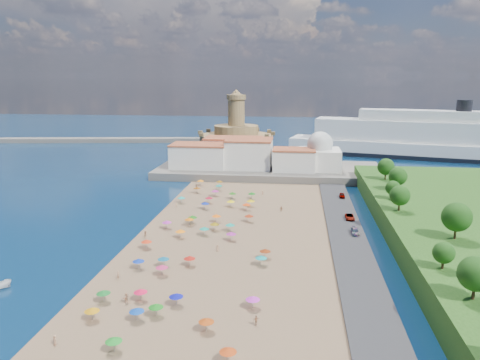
# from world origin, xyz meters

# --- Properties ---
(ground) EXTENTS (700.00, 700.00, 0.00)m
(ground) POSITION_xyz_m (0.00, 0.00, 0.00)
(ground) COLOR #071938
(ground) RESTS_ON ground
(terrace) EXTENTS (90.00, 36.00, 3.00)m
(terrace) POSITION_xyz_m (10.00, 73.00, 1.50)
(terrace) COLOR #59544C
(terrace) RESTS_ON ground
(jetty) EXTENTS (18.00, 70.00, 2.40)m
(jetty) POSITION_xyz_m (-12.00, 108.00, 1.20)
(jetty) COLOR #59544C
(jetty) RESTS_ON ground
(breakwater) EXTENTS (199.03, 34.77, 2.60)m
(breakwater) POSITION_xyz_m (-110.00, 153.00, 1.30)
(breakwater) COLOR #59544C
(breakwater) RESTS_ON ground
(waterfront_buildings) EXTENTS (57.00, 29.00, 11.00)m
(waterfront_buildings) POSITION_xyz_m (-3.05, 73.64, 7.88)
(waterfront_buildings) COLOR silver
(waterfront_buildings) RESTS_ON terrace
(domed_building) EXTENTS (16.00, 16.00, 15.00)m
(domed_building) POSITION_xyz_m (30.00, 71.00, 8.97)
(domed_building) COLOR silver
(domed_building) RESTS_ON terrace
(fortress) EXTENTS (40.00, 40.00, 32.40)m
(fortress) POSITION_xyz_m (-12.00, 138.00, 6.68)
(fortress) COLOR #A48652
(fortress) RESTS_ON ground
(cruise_ship) EXTENTS (130.31, 50.71, 28.29)m
(cruise_ship) POSITION_xyz_m (81.48, 121.67, 8.37)
(cruise_ship) COLOR black
(cruise_ship) RESTS_ON ground
(beach_parasols) EXTENTS (31.73, 116.07, 2.20)m
(beach_parasols) POSITION_xyz_m (-1.78, -8.35, 2.15)
(beach_parasols) COLOR gray
(beach_parasols) RESTS_ON beach
(beachgoers) EXTENTS (33.66, 99.02, 1.88)m
(beachgoers) POSITION_xyz_m (-2.39, -6.35, 1.12)
(beachgoers) COLOR tan
(beachgoers) RESTS_ON beach
(parked_cars) EXTENTS (2.35, 40.76, 1.43)m
(parked_cars) POSITION_xyz_m (36.00, 14.09, 1.40)
(parked_cars) COLOR gray
(parked_cars) RESTS_ON promenade
(hillside_trees) EXTENTS (13.34, 107.44, 7.79)m
(hillside_trees) POSITION_xyz_m (49.80, -5.34, 10.08)
(hillside_trees) COLOR #382314
(hillside_trees) RESTS_ON hillside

